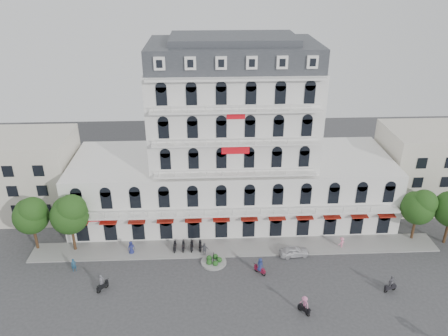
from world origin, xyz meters
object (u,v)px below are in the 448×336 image
rider_east (260,266)px  parked_car (294,251)px  rider_center (304,304)px  rider_northeast (391,284)px  rider_west (102,284)px

rider_east → parked_car: bearing=-99.8°
parked_car → rider_center: 10.13m
rider_east → rider_northeast: bearing=-149.4°
rider_west → rider_northeast: size_ratio=0.97×
rider_east → rider_west: bearing=51.6°
rider_northeast → rider_center: 11.00m
rider_east → rider_center: rider_east is taller
parked_car → rider_east: bearing=119.1°
rider_east → rider_center: 7.75m
rider_west → rider_center: 22.77m
rider_northeast → rider_center: bearing=-3.0°
rider_west → parked_car: bearing=-37.7°
parked_car → rider_center: size_ratio=1.70×
parked_car → rider_center: rider_center is taller
rider_west → rider_east: size_ratio=0.95×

